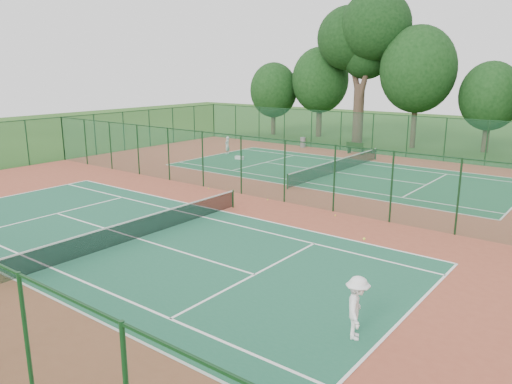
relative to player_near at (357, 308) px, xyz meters
The scene contains 19 objects.
ground 15.57m from the player_near, 136.34° to the left, with size 120.00×120.00×0.00m, color #28531A.
red_pad 15.57m from the player_near, 136.34° to the left, with size 40.00×36.00×0.01m, color brown.
court_near 11.42m from the player_near, behind, with size 23.77×10.97×0.01m, color #1B583E.
court_far 22.73m from the player_near, 119.68° to the left, with size 23.77×10.97×0.01m, color #1B5836.
fence_north 30.87m from the player_near, 111.38° to the left, with size 40.00×0.09×3.50m.
fence_west 33.05m from the player_near, 161.04° to the left, with size 0.09×36.00×3.50m.
fence_divider 15.57m from the player_near, 136.34° to the left, with size 40.00×0.09×3.50m.
tennis_net_near 11.39m from the player_near, behind, with size 0.10×12.90×0.97m.
tennis_net_far 22.72m from the player_near, 119.68° to the left, with size 0.10×12.90×0.97m.
player_near is the anchor object (origin of this frame).
player_far 30.83m from the player_near, 137.24° to the left, with size 0.55×0.36×1.52m, color silver.
trash_bin 34.26m from the player_near, 124.67° to the left, with size 0.52×0.52×0.93m, color gray.
bench 30.88m from the player_near, 116.55° to the left, with size 1.72×0.66×1.03m.
kit_bag 28.02m from the player_near, 135.89° to the left, with size 0.74×0.28×0.28m, color silver.
stray_ball_a 14.94m from the player_near, 135.51° to the left, with size 0.07×0.07×0.07m, color #C2DA32.
stray_ball_b 11.79m from the player_near, 121.37° to the left, with size 0.07×0.07×0.07m, color yellow.
stray_ball_c 18.39m from the player_near, 145.46° to the left, with size 0.07×0.07×0.07m, color gold.
big_tree 39.33m from the player_near, 116.03° to the left, with size 9.35×6.84×14.36m.
evergreen_row 36.61m from the player_near, 107.08° to the left, with size 39.00×5.00×12.00m, color black, non-canonical shape.
Camera 1 is at (16.60, -22.22, 7.24)m, focal length 35.00 mm.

